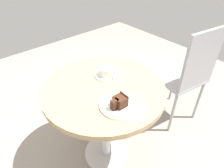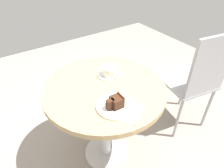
{
  "view_description": "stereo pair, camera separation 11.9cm",
  "coord_description": "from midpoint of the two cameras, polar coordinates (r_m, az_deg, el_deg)",
  "views": [
    {
      "loc": [
        0.77,
        -0.6,
        1.44
      ],
      "look_at": [
        0.05,
        0.02,
        0.73
      ],
      "focal_mm": 32.0,
      "sensor_mm": 36.0,
      "label": 1
    },
    {
      "loc": [
        0.84,
        -0.51,
        1.44
      ],
      "look_at": [
        0.05,
        0.02,
        0.73
      ],
      "focal_mm": 32.0,
      "sensor_mm": 36.0,
      "label": 2
    }
  ],
  "objects": [
    {
      "name": "ground_plane",
      "position": [
        1.74,
        -3.82,
        -19.25
      ],
      "size": [
        4.4,
        4.4,
        0.01
      ],
      "primitive_type": "cube",
      "color": "gray",
      "rests_on": "ground"
    },
    {
      "name": "cafe_table",
      "position": [
        1.31,
        -4.84,
        -4.87
      ],
      "size": [
        0.77,
        0.77,
        0.69
      ],
      "color": "tan",
      "rests_on": "ground"
    },
    {
      "name": "saucer",
      "position": [
        1.33,
        -4.3,
        2.48
      ],
      "size": [
        0.15,
        0.15,
        0.01
      ],
      "color": "silver",
      "rests_on": "cafe_table"
    },
    {
      "name": "coffee_cup",
      "position": [
        1.31,
        -4.01,
        3.63
      ],
      "size": [
        0.13,
        0.1,
        0.06
      ],
      "color": "silver",
      "rests_on": "saucer"
    },
    {
      "name": "teaspoon",
      "position": [
        1.3,
        -6.21,
        1.84
      ],
      "size": [
        0.09,
        0.04,
        0.0
      ],
      "rotation": [
        0.0,
        0.0,
        3.52
      ],
      "color": "silver",
      "rests_on": "saucer"
    },
    {
      "name": "cake_plate",
      "position": [
        1.1,
        -0.99,
        -6.17
      ],
      "size": [
        0.22,
        0.22,
        0.01
      ],
      "color": "silver",
      "rests_on": "cafe_table"
    },
    {
      "name": "cake_slice",
      "position": [
        1.06,
        -1.05,
        -5.2
      ],
      "size": [
        0.07,
        0.09,
        0.07
      ],
      "rotation": [
        0.0,
        0.0,
        4.67
      ],
      "color": "#422619",
      "rests_on": "cake_plate"
    },
    {
      "name": "fork",
      "position": [
        1.04,
        -0.97,
        -8.25
      ],
      "size": [
        0.04,
        0.13,
        0.0
      ],
      "rotation": [
        0.0,
        0.0,
        4.54
      ],
      "color": "silver",
      "rests_on": "cake_plate"
    },
    {
      "name": "napkin",
      "position": [
        1.08,
        2.09,
        -7.48
      ],
      "size": [
        0.22,
        0.21,
        0.0
      ],
      "rotation": [
        0.0,
        0.0,
        0.39
      ],
      "color": "beige",
      "rests_on": "cafe_table"
    },
    {
      "name": "cafe_chair",
      "position": [
        1.72,
        19.08,
        3.22
      ],
      "size": [
        0.44,
        0.44,
        0.93
      ],
      "rotation": [
        0.0,
        0.0,
        4.53
      ],
      "color": "#9E9EA3",
      "rests_on": "ground"
    }
  ]
}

